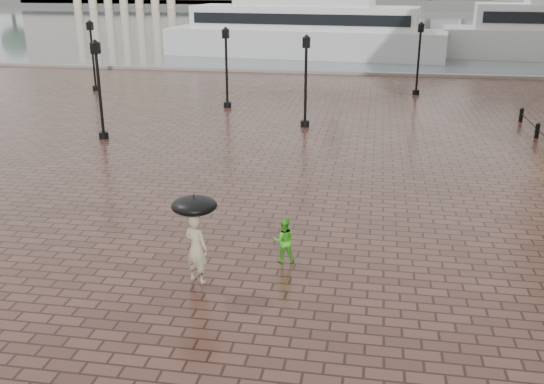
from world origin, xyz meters
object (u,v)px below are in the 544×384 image
Objects in this scene: adult_pedestrian at (196,249)px; child_pedestrian at (284,240)px; ferry_near at (304,28)px; street_lamps at (232,68)px.

adult_pedestrian is 1.47× the size of child_pedestrian.
ferry_near is at bearing -63.42° from adult_pedestrian.
child_pedestrian is 44.40m from ferry_near.
street_lamps is at bearing -86.48° from ferry_near.
child_pedestrian is at bearing -72.87° from street_lamps.
child_pedestrian is (5.87, -19.03, -1.72)m from street_lamps.
street_lamps is 12.04× the size of adult_pedestrian.
street_lamps is 20.92m from adult_pedestrian.
adult_pedestrian is 45.69m from ferry_near.
street_lamps is 0.80× the size of ferry_near.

